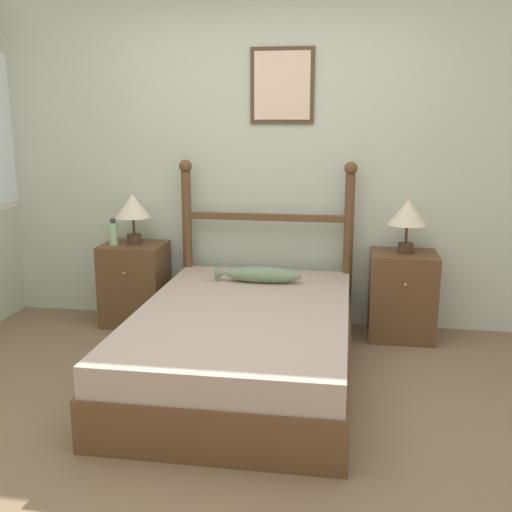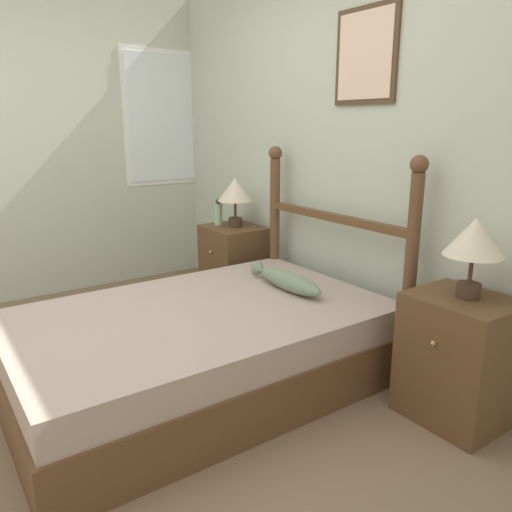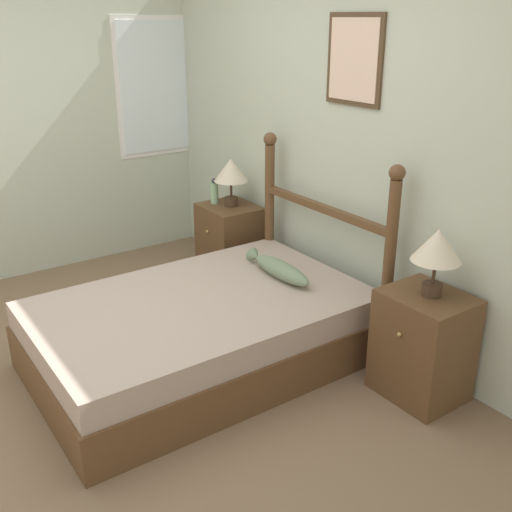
{
  "view_description": "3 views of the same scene",
  "coord_description": "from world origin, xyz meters",
  "px_view_note": "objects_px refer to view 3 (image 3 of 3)",
  "views": [
    {
      "loc": [
        0.67,
        -2.92,
        1.61
      ],
      "look_at": [
        0.06,
        0.94,
        0.71
      ],
      "focal_mm": 42.0,
      "sensor_mm": 36.0,
      "label": 1
    },
    {
      "loc": [
        2.35,
        -0.66,
        1.46
      ],
      "look_at": [
        -0.02,
        1.0,
        0.68
      ],
      "focal_mm": 35.0,
      "sensor_mm": 36.0,
      "label": 2
    },
    {
      "loc": [
        3.0,
        -1.07,
        2.1
      ],
      "look_at": [
        0.04,
        1.0,
        0.65
      ],
      "focal_mm": 42.0,
      "sensor_mm": 36.0,
      "label": 3
    }
  ],
  "objects_px": {
    "bed": "(201,331)",
    "fish_pillow": "(279,269)",
    "table_lamp_left": "(231,172)",
    "nightstand_left": "(230,243)",
    "nightstand_right": "(423,345)",
    "table_lamp_right": "(437,248)",
    "bottle": "(214,192)"
  },
  "relations": [
    {
      "from": "bed",
      "to": "table_lamp_right",
      "type": "bearing_deg",
      "value": 40.62
    },
    {
      "from": "bed",
      "to": "fish_pillow",
      "type": "xyz_separation_m",
      "value": [
        0.01,
        0.61,
        0.29
      ]
    },
    {
      "from": "bottle",
      "to": "table_lamp_right",
      "type": "bearing_deg",
      "value": 1.84
    },
    {
      "from": "bed",
      "to": "nightstand_left",
      "type": "relative_size",
      "value": 3.19
    },
    {
      "from": "bed",
      "to": "table_lamp_right",
      "type": "height_order",
      "value": "table_lamp_right"
    },
    {
      "from": "table_lamp_left",
      "to": "bed",
      "type": "bearing_deg",
      "value": -41.12
    },
    {
      "from": "nightstand_left",
      "to": "nightstand_right",
      "type": "distance_m",
      "value": 2.08
    },
    {
      "from": "table_lamp_left",
      "to": "bottle",
      "type": "height_order",
      "value": "table_lamp_left"
    },
    {
      "from": "nightstand_left",
      "to": "nightstand_right",
      "type": "height_order",
      "value": "same"
    },
    {
      "from": "fish_pillow",
      "to": "table_lamp_right",
      "type": "bearing_deg",
      "value": 15.26
    },
    {
      "from": "bed",
      "to": "bottle",
      "type": "xyz_separation_m",
      "value": [
        -1.17,
        0.83,
        0.52
      ]
    },
    {
      "from": "bottle",
      "to": "fish_pillow",
      "type": "relative_size",
      "value": 0.34
    },
    {
      "from": "bed",
      "to": "table_lamp_right",
      "type": "distance_m",
      "value": 1.55
    },
    {
      "from": "bed",
      "to": "table_lamp_left",
      "type": "distance_m",
      "value": 1.54
    },
    {
      "from": "table_lamp_left",
      "to": "fish_pillow",
      "type": "distance_m",
      "value": 1.16
    },
    {
      "from": "nightstand_right",
      "to": "table_lamp_right",
      "type": "distance_m",
      "value": 0.61
    },
    {
      "from": "table_lamp_left",
      "to": "bottle",
      "type": "bearing_deg",
      "value": -150.78
    },
    {
      "from": "nightstand_left",
      "to": "table_lamp_left",
      "type": "distance_m",
      "value": 0.61
    },
    {
      "from": "nightstand_left",
      "to": "table_lamp_right",
      "type": "distance_m",
      "value": 2.17
    },
    {
      "from": "bed",
      "to": "fish_pillow",
      "type": "distance_m",
      "value": 0.68
    },
    {
      "from": "nightstand_left",
      "to": "bottle",
      "type": "xyz_separation_m",
      "value": [
        -0.13,
        -0.06,
        0.42
      ]
    },
    {
      "from": "nightstand_left",
      "to": "table_lamp_left",
      "type": "xyz_separation_m",
      "value": [
        0.0,
        0.02,
        0.61
      ]
    },
    {
      "from": "nightstand_right",
      "to": "table_lamp_left",
      "type": "xyz_separation_m",
      "value": [
        -2.07,
        0.02,
        0.61
      ]
    },
    {
      "from": "bottle",
      "to": "bed",
      "type": "bearing_deg",
      "value": -35.16
    },
    {
      "from": "table_lamp_right",
      "to": "nightstand_right",
      "type": "bearing_deg",
      "value": -121.48
    },
    {
      "from": "bed",
      "to": "nightstand_left",
      "type": "bearing_deg",
      "value": 139.57
    },
    {
      "from": "bed",
      "to": "nightstand_right",
      "type": "xyz_separation_m",
      "value": [
        1.04,
        0.88,
        0.1
      ]
    },
    {
      "from": "bed",
      "to": "table_lamp_left",
      "type": "height_order",
      "value": "table_lamp_left"
    },
    {
      "from": "bed",
      "to": "bottle",
      "type": "relative_size",
      "value": 9.69
    },
    {
      "from": "nightstand_left",
      "to": "table_lamp_right",
      "type": "height_order",
      "value": "table_lamp_right"
    },
    {
      "from": "nightstand_left",
      "to": "nightstand_right",
      "type": "bearing_deg",
      "value": 0.0
    },
    {
      "from": "nightstand_right",
      "to": "fish_pillow",
      "type": "height_order",
      "value": "nightstand_right"
    }
  ]
}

